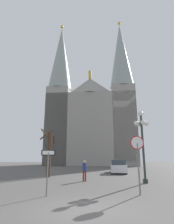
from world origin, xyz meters
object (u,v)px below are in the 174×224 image
(bare_tree, at_px, (49,152))
(parked_car_near_white, at_px, (118,167))
(cathedral, at_px, (91,115))
(stop_sign, at_px, (138,153))
(one_way_arrow_sign, at_px, (48,165))
(street_lamp, at_px, (142,133))
(pedestrian_walking, at_px, (84,169))

(bare_tree, xyz_separation_m, parked_car_near_white, (7.54, 4.11, -1.57))
(cathedral, xyz_separation_m, stop_sign, (0.13, -32.08, -9.39))
(cathedral, relative_size, bare_tree, 7.63)
(one_way_arrow_sign, height_order, street_lamp, street_lamp)
(bare_tree, bearing_deg, parked_car_near_white, 28.59)
(stop_sign, height_order, parked_car_near_white, stop_sign)
(cathedral, height_order, parked_car_near_white, cathedral)
(parked_car_near_white, distance_m, pedestrian_walking, 8.35)
(stop_sign, distance_m, bare_tree, 10.27)
(one_way_arrow_sign, xyz_separation_m, pedestrian_walking, (2.02, 5.39, -0.50))
(stop_sign, bearing_deg, street_lamp, 66.70)
(parked_car_near_white, bearing_deg, stop_sign, -97.45)
(cathedral, height_order, bare_tree, cathedral)
(one_way_arrow_sign, bearing_deg, cathedral, 82.05)
(stop_sign, relative_size, bare_tree, 0.64)
(stop_sign, height_order, bare_tree, bare_tree)
(cathedral, xyz_separation_m, parked_car_near_white, (1.76, -19.57, -10.71))
(parked_car_near_white, relative_size, pedestrian_walking, 2.91)
(bare_tree, bearing_deg, street_lamp, -29.64)
(stop_sign, relative_size, pedestrian_walking, 1.88)
(one_way_arrow_sign, relative_size, bare_tree, 0.48)
(street_lamp, height_order, bare_tree, street_lamp)
(stop_sign, distance_m, one_way_arrow_sign, 4.65)
(one_way_arrow_sign, height_order, bare_tree, bare_tree)
(street_lamp, bearing_deg, pedestrian_walking, 163.70)
(stop_sign, xyz_separation_m, one_way_arrow_sign, (-4.61, -0.08, -0.59))
(pedestrian_walking, bearing_deg, parked_car_near_white, 59.55)
(stop_sign, height_order, street_lamp, street_lamp)
(one_way_arrow_sign, distance_m, bare_tree, 8.61)
(one_way_arrow_sign, relative_size, street_lamp, 0.41)
(cathedral, distance_m, parked_car_near_white, 22.37)
(one_way_arrow_sign, distance_m, pedestrian_walking, 5.78)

